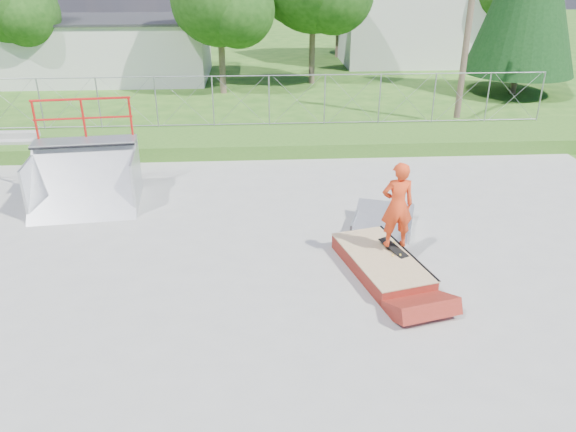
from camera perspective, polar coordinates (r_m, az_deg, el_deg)
The scene contains 14 objects.
ground at distance 11.27m, azimuth -0.14°, elevation -8.10°, with size 120.00×120.00×0.00m, color #265418.
concrete_pad at distance 11.26m, azimuth -0.14°, elevation -8.01°, with size 20.00×16.00×0.04m, color gray.
grass_berm at distance 19.82m, azimuth -1.79°, elevation 7.75°, with size 24.00×3.00×0.50m, color #265418.
grind_box at distance 12.13m, azimuth 9.43°, elevation -4.79°, with size 1.84×2.81×0.38m.
quarter_pipe at distance 15.49m, azimuth -20.29°, elevation 5.38°, with size 2.69×2.27×2.69m, color #AFB1B8, non-canonical shape.
flat_bank_ramp at distance 13.94m, azimuth 9.60°, elevation -0.55°, with size 1.40×1.50×0.43m, color #AFB1B8, non-canonical shape.
skateboard at distance 12.29m, azimuth 10.67°, elevation -3.22°, with size 0.22×0.80×0.02m, color black.
skater at distance 11.88m, azimuth 11.02°, elevation 0.76°, with size 0.68×0.45×1.87m, color red.
concrete_stairs at distance 20.60m, azimuth -26.23°, elevation 6.25°, with size 1.50×1.60×0.80m, color gray, non-canonical shape.
chain_link_fence at distance 20.48m, azimuth -1.93°, elevation 11.65°, with size 20.00×0.06×1.80m, color gray, non-canonical shape.
utility_building_flat at distance 32.61m, azimuth -17.38°, elevation 15.83°, with size 10.00×6.00×3.00m, color beige.
utility_pole at distance 22.98m, azimuth 17.96°, elevation 18.59°, with size 0.24×0.24×8.00m, color brown.
tree_left_near at distance 27.34m, azimuth -6.47°, elevation 20.95°, with size 4.76×4.48×6.65m.
tree_left_far at distance 31.41m, azimuth -25.92°, elevation 18.74°, with size 4.42×4.16×6.18m.
Camera 1 is at (-0.56, -9.41, 6.18)m, focal length 35.00 mm.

